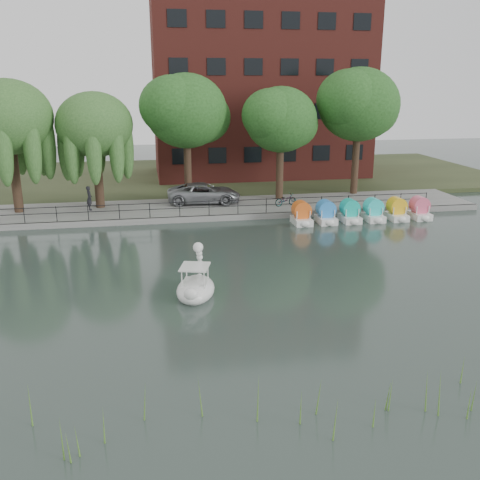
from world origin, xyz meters
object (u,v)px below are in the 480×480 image
object	(u,v)px
minivan	(204,192)
pedestrian	(89,196)
bicycle	(286,199)
swan_boat	(196,285)

from	to	relation	value
minivan	pedestrian	size ratio (longest dim) A/B	3.15
bicycle	swan_boat	size ratio (longest dim) A/B	0.58
pedestrian	bicycle	bearing A→B (deg)	-106.96
minivan	pedestrian	world-z (taller)	pedestrian
bicycle	swan_boat	bearing A→B (deg)	136.76
pedestrian	minivan	bearing A→B (deg)	-96.50
pedestrian	swan_boat	size ratio (longest dim) A/B	0.66
swan_boat	minivan	bearing A→B (deg)	97.84
bicycle	pedestrian	distance (m)	14.06
bicycle	minivan	bearing A→B (deg)	56.45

